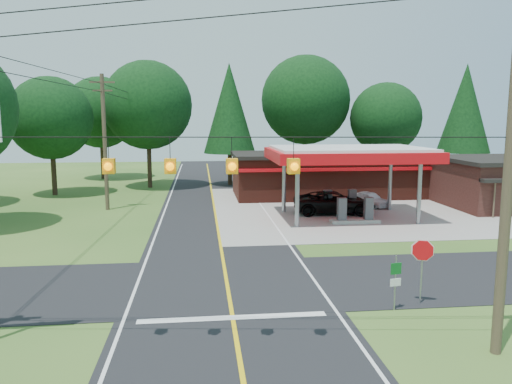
{
  "coord_description": "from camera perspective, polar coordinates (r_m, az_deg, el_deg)",
  "views": [
    {
      "loc": [
        -1.03,
        -19.9,
        6.82
      ],
      "look_at": [
        2.0,
        7.0,
        2.8
      ],
      "focal_mm": 35.0,
      "sensor_mm": 36.0,
      "label": 1
    }
  ],
  "objects": [
    {
      "name": "ground",
      "position": [
        21.06,
        -3.34,
        -10.46
      ],
      "size": [
        120.0,
        120.0,
        0.0
      ],
      "primitive_type": "plane",
      "color": "#325B20",
      "rests_on": "ground"
    },
    {
      "name": "main_highway",
      "position": [
        21.06,
        -3.34,
        -10.44
      ],
      "size": [
        8.0,
        120.0,
        0.02
      ],
      "primitive_type": "cube",
      "color": "black",
      "rests_on": "ground"
    },
    {
      "name": "cross_road",
      "position": [
        21.06,
        -3.34,
        -10.42
      ],
      "size": [
        70.0,
        7.0,
        0.02
      ],
      "primitive_type": "cube",
      "color": "black",
      "rests_on": "ground"
    },
    {
      "name": "lane_center_yellow",
      "position": [
        21.05,
        -3.34,
        -10.4
      ],
      "size": [
        0.15,
        110.0,
        0.0
      ],
      "primitive_type": "cube",
      "color": "yellow",
      "rests_on": "main_highway"
    },
    {
      "name": "gas_canopy",
      "position": [
        34.49,
        10.53,
        4.06
      ],
      "size": [
        10.6,
        7.4,
        4.88
      ],
      "color": "gray",
      "rests_on": "ground"
    },
    {
      "name": "convenience_store",
      "position": [
        44.55,
        7.96,
        2.05
      ],
      "size": [
        16.4,
        7.55,
        3.8
      ],
      "color": "#532017",
      "rests_on": "ground"
    },
    {
      "name": "utility_pole_near_right",
      "position": [
        15.49,
        27.08,
        4.33
      ],
      "size": [
        1.8,
        0.3,
        11.5
      ],
      "color": "#473828",
      "rests_on": "ground"
    },
    {
      "name": "utility_pole_far_left",
      "position": [
        38.57,
        -16.92,
        5.68
      ],
      "size": [
        1.8,
        0.3,
        10.0
      ],
      "color": "#473828",
      "rests_on": "ground"
    },
    {
      "name": "utility_pole_north",
      "position": [
        55.21,
        -12.17,
        6.11
      ],
      "size": [
        0.3,
        0.3,
        9.5
      ],
      "color": "#473828",
      "rests_on": "ground"
    },
    {
      "name": "overhead_beacons",
      "position": [
        13.91,
        -6.34,
        5.89
      ],
      "size": [
        17.04,
        2.04,
        1.03
      ],
      "color": "black",
      "rests_on": "ground"
    },
    {
      "name": "treeline_backdrop",
      "position": [
        43.95,
        -4.06,
        9.3
      ],
      "size": [
        70.27,
        51.59,
        13.3
      ],
      "color": "#332316",
      "rests_on": "ground"
    },
    {
      "name": "suv_car",
      "position": [
        36.2,
        8.94,
        -1.22
      ],
      "size": [
        6.29,
        6.29,
        1.61
      ],
      "primitive_type": "imported",
      "rotation": [
        0.0,
        0.0,
        1.48
      ],
      "color": "black",
      "rests_on": "ground"
    },
    {
      "name": "sedan_car",
      "position": [
        39.62,
        12.86,
        -0.82
      ],
      "size": [
        4.63,
        4.63,
        1.17
      ],
      "primitive_type": "imported",
      "rotation": [
        0.0,
        0.0,
        0.47
      ],
      "color": "white",
      "rests_on": "ground"
    },
    {
      "name": "octagonal_stop_sign",
      "position": [
        19.35,
        18.48,
        -6.9
      ],
      "size": [
        0.8,
        0.37,
        2.47
      ],
      "color": "gray",
      "rests_on": "ground"
    },
    {
      "name": "route_sign_post",
      "position": [
        18.61,
        15.65,
        -9.47
      ],
      "size": [
        0.41,
        0.12,
        2.02
      ],
      "color": "gray",
      "rests_on": "ground"
    }
  ]
}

